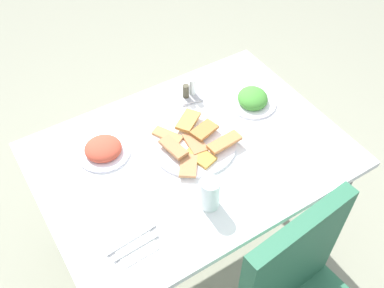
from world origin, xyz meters
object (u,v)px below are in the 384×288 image
salad_plate_greens (103,149)px  dining_table (191,166)px  pide_platter (193,143)px  spoon (136,247)px  salad_plate_rice (253,99)px  paper_napkin (133,243)px  condiment_caddy (189,93)px  fork (131,238)px  soda_can (210,194)px

salad_plate_greens → dining_table: bearing=148.0°
dining_table → salad_plate_greens: (0.27, -0.17, 0.10)m
pide_platter → spoon: pide_platter is taller
dining_table → salad_plate_rice: salad_plate_rice is taller
salad_plate_greens → paper_napkin: size_ratio=1.57×
paper_napkin → condiment_caddy: 0.71m
paper_napkin → fork: bearing=-90.0°
salad_plate_rice → paper_napkin: (0.71, 0.32, -0.02)m
salad_plate_rice → fork: size_ratio=1.10×
paper_napkin → salad_plate_greens: bearing=-101.5°
spoon → condiment_caddy: (-0.51, -0.51, 0.02)m
pide_platter → spoon: size_ratio=2.02×
fork → condiment_caddy: bearing=-141.8°
fork → spoon: (0.00, 0.04, 0.00)m
salad_plate_greens → salad_plate_rice: bearing=173.3°
pide_platter → paper_napkin: bearing=33.3°
salad_plate_greens → spoon: (0.08, 0.41, -0.01)m
salad_plate_rice → spoon: (0.71, 0.34, -0.02)m
soda_can → dining_table: bearing=-107.3°
salad_plate_rice → salad_plate_greens: bearing=-6.7°
spoon → salad_plate_rice: bearing=-157.1°
salad_plate_rice → soda_can: soda_can is taller
pide_platter → salad_plate_rice: 0.34m
fork → paper_napkin: bearing=85.5°
dining_table → paper_napkin: paper_napkin is taller
soda_can → condiment_caddy: size_ratio=1.16×
pide_platter → fork: pide_platter is taller
salad_plate_greens → salad_plate_rice: size_ratio=0.99×
pide_platter → salad_plate_greens: (0.30, -0.14, 0.01)m
salad_plate_rice → condiment_caddy: 0.26m
fork → spoon: same height
pide_platter → condiment_caddy: 0.27m
salad_plate_rice → fork: (0.71, 0.30, -0.02)m
condiment_caddy → soda_can: bearing=65.2°
pide_platter → fork: bearing=31.4°
salad_plate_greens → fork: (0.08, 0.38, -0.01)m
pide_platter → dining_table: bearing=45.3°
soda_can → spoon: soda_can is taller
pide_platter → paper_napkin: (0.38, 0.25, -0.01)m
fork → pide_platter: bearing=-153.1°
pide_platter → salad_plate_rice: salad_plate_rice is taller
dining_table → paper_napkin: (0.35, 0.22, 0.08)m
pide_platter → paper_napkin: size_ratio=2.61×
soda_can → fork: 0.29m
paper_napkin → condiment_caddy: bearing=-136.3°
pide_platter → spoon: bearing=35.2°
spoon → salad_plate_greens: bearing=-103.5°
paper_napkin → salad_plate_rice: bearing=-155.7°
dining_table → fork: 0.42m
dining_table → paper_napkin: bearing=32.3°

